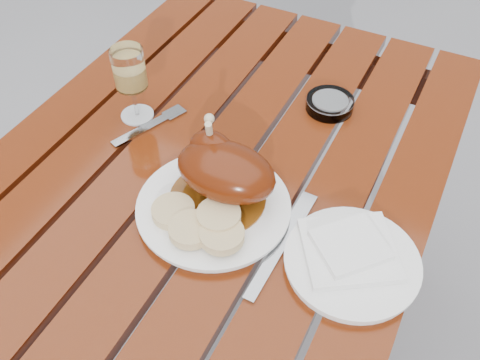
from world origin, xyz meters
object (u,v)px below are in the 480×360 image
at_px(wine_glass, 132,85).
at_px(side_plate, 352,262).
at_px(table, 212,285).
at_px(ashtray, 330,104).
at_px(dinner_plate, 214,208).

xyz_separation_m(wine_glass, side_plate, (0.51, -0.15, -0.07)).
distance_m(table, wine_glass, 0.50).
bearing_deg(ashtray, wine_glass, -149.90).
distance_m(table, ashtray, 0.50).
xyz_separation_m(side_plate, ashtray, (-0.17, 0.35, 0.00)).
height_order(dinner_plate, wine_glass, wine_glass).
relative_size(side_plate, ashtray, 2.18).
bearing_deg(dinner_plate, wine_glass, 149.74).
bearing_deg(wine_glass, dinner_plate, -30.26).
relative_size(table, ashtray, 12.32).
distance_m(dinner_plate, wine_glass, 0.31).
height_order(wine_glass, side_plate, wine_glass).
xyz_separation_m(dinner_plate, ashtray, (0.08, 0.35, 0.00)).
distance_m(dinner_plate, side_plate, 0.25).
bearing_deg(table, ashtray, 63.51).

